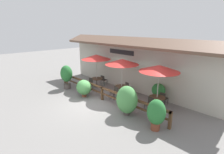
# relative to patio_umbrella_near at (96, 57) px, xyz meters

# --- Properties ---
(ground_plane) EXTENTS (60.00, 60.00, 0.00)m
(ground_plane) POSITION_rel_patio_umbrella_near_xyz_m (2.50, -2.61, -2.57)
(ground_plane) COLOR slate
(building_facade) EXTENTS (14.28, 1.49, 4.23)m
(building_facade) POSITION_rel_patio_umbrella_near_xyz_m (2.50, 1.50, -0.41)
(building_facade) COLOR #BCB7A8
(building_facade) RESTS_ON ground
(patio_railing) EXTENTS (10.40, 0.14, 0.95)m
(patio_railing) POSITION_rel_patio_umbrella_near_xyz_m (2.50, -1.56, -1.88)
(patio_railing) COLOR brown
(patio_railing) RESTS_ON ground
(patio_umbrella_near) EXTENTS (2.43, 2.43, 2.81)m
(patio_umbrella_near) POSITION_rel_patio_umbrella_near_xyz_m (0.00, 0.00, 0.00)
(patio_umbrella_near) COLOR #B7B2A8
(patio_umbrella_near) RESTS_ON ground
(dining_table_near) EXTENTS (1.01, 1.01, 0.74)m
(dining_table_near) POSITION_rel_patio_umbrella_near_xyz_m (-0.00, 0.00, -1.98)
(dining_table_near) COLOR #4C3826
(dining_table_near) RESTS_ON ground
(chair_near_streetside) EXTENTS (0.50, 0.50, 0.88)m
(chair_near_streetside) POSITION_rel_patio_umbrella_near_xyz_m (-0.01, -0.71, -2.07)
(chair_near_streetside) COLOR #332D28
(chair_near_streetside) RESTS_ON ground
(chair_near_wallside) EXTENTS (0.47, 0.47, 0.88)m
(chair_near_wallside) POSITION_rel_patio_umbrella_near_xyz_m (0.06, 0.71, -2.07)
(chair_near_wallside) COLOR #332D28
(chair_near_wallside) RESTS_ON ground
(patio_umbrella_middle) EXTENTS (2.43, 2.43, 2.81)m
(patio_umbrella_middle) POSITION_rel_patio_umbrella_near_xyz_m (2.91, -0.00, 0.00)
(patio_umbrella_middle) COLOR #B7B2A8
(patio_umbrella_middle) RESTS_ON ground
(dining_table_middle) EXTENTS (1.01, 1.01, 0.74)m
(dining_table_middle) POSITION_rel_patio_umbrella_near_xyz_m (2.91, -0.00, -1.98)
(dining_table_middle) COLOR #4C3826
(dining_table_middle) RESTS_ON ground
(chair_middle_streetside) EXTENTS (0.46, 0.46, 0.88)m
(chair_middle_streetside) POSITION_rel_patio_umbrella_near_xyz_m (2.96, -0.78, -2.07)
(chair_middle_streetside) COLOR #332D28
(chair_middle_streetside) RESTS_ON ground
(chair_middle_wallside) EXTENTS (0.49, 0.49, 0.88)m
(chair_middle_wallside) POSITION_rel_patio_umbrella_near_xyz_m (2.88, 0.78, -2.07)
(chair_middle_wallside) COLOR #332D28
(chair_middle_wallside) RESTS_ON ground
(patio_umbrella_far) EXTENTS (2.43, 2.43, 2.81)m
(patio_umbrella_far) POSITION_rel_patio_umbrella_near_xyz_m (5.87, 0.04, 0.00)
(patio_umbrella_far) COLOR #B7B2A8
(patio_umbrella_far) RESTS_ON ground
(dining_table_far) EXTENTS (1.01, 1.01, 0.74)m
(dining_table_far) POSITION_rel_patio_umbrella_near_xyz_m (5.87, 0.04, -1.98)
(dining_table_far) COLOR #4C3826
(dining_table_far) RESTS_ON ground
(chair_far_streetside) EXTENTS (0.43, 0.43, 0.88)m
(chair_far_streetside) POSITION_rel_patio_umbrella_near_xyz_m (5.82, -0.67, -2.07)
(chair_far_streetside) COLOR #332D28
(chair_far_streetside) RESTS_ON ground
(chair_far_wallside) EXTENTS (0.42, 0.42, 0.88)m
(chair_far_wallside) POSITION_rel_patio_umbrella_near_xyz_m (5.92, 0.75, -2.07)
(chair_far_wallside) COLOR #332D28
(chair_far_wallside) RESTS_ON ground
(potted_plant_broad_leaf) EXTENTS (0.93, 0.84, 1.60)m
(potted_plant_broad_leaf) POSITION_rel_patio_umbrella_near_xyz_m (7.16, -2.12, -1.68)
(potted_plant_broad_leaf) COLOR brown
(potted_plant_broad_leaf) RESTS_ON ground
(potted_plant_small_flowering) EXTENTS (1.16, 1.05, 1.26)m
(potted_plant_small_flowering) POSITION_rel_patio_umbrella_near_xyz_m (1.13, -2.13, -1.86)
(potted_plant_small_flowering) COLOR brown
(potted_plant_small_flowering) RESTS_ON ground
(potted_plant_entrance_palm) EXTENTS (1.04, 0.94, 1.96)m
(potted_plant_entrance_palm) POSITION_rel_patio_umbrella_near_xyz_m (-1.36, -2.07, -1.40)
(potted_plant_entrance_palm) COLOR #564C47
(potted_plant_entrance_palm) RESTS_ON ground
(potted_plant_corner_fern) EXTENTS (1.27, 1.15, 1.75)m
(potted_plant_corner_fern) POSITION_rel_patio_umbrella_near_xyz_m (5.14, -1.97, -1.64)
(potted_plant_corner_fern) COLOR #564C47
(potted_plant_corner_fern) RESTS_ON ground
(potted_plant_tall_tropical) EXTENTS (0.92, 0.83, 1.31)m
(potted_plant_tall_tropical) POSITION_rel_patio_umbrella_near_xyz_m (5.40, 0.94, -1.78)
(potted_plant_tall_tropical) COLOR brown
(potted_plant_tall_tropical) RESTS_ON ground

